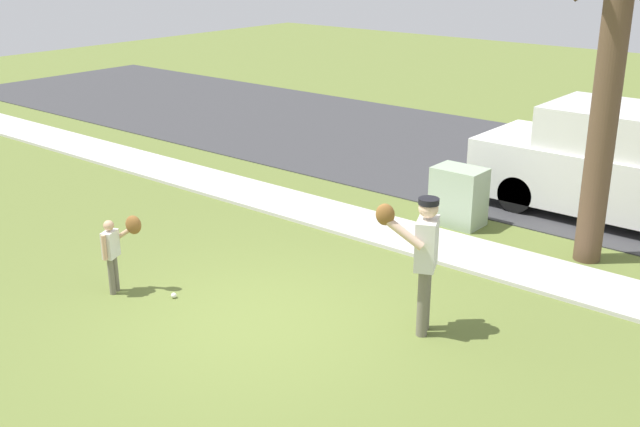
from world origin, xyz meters
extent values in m
plane|color=olive|center=(0.00, 3.50, 0.00)|extent=(48.00, 48.00, 0.00)
cube|color=beige|center=(0.00, 3.60, 0.03)|extent=(36.00, 1.20, 0.06)
cube|color=#38383A|center=(0.00, 8.60, 0.01)|extent=(36.00, 6.80, 0.02)
cylinder|color=#6B6656|center=(1.82, 1.04, 0.43)|extent=(0.14, 0.14, 0.85)
cylinder|color=#6B6656|center=(1.75, 1.19, 0.43)|extent=(0.14, 0.14, 0.85)
cube|color=silver|center=(1.79, 1.11, 1.16)|extent=(0.38, 0.47, 0.60)
sphere|color=beige|center=(1.79, 1.11, 1.59)|extent=(0.23, 0.23, 0.23)
cylinder|color=black|center=(1.79, 1.11, 1.68)|extent=(0.24, 0.24, 0.07)
cylinder|color=beige|center=(1.66, 0.78, 1.37)|extent=(0.52, 0.30, 0.41)
ellipsoid|color=brown|center=(1.48, 0.69, 1.56)|extent=(0.26, 0.22, 0.26)
cylinder|color=beige|center=(1.69, 1.35, 1.17)|extent=(0.10, 0.10, 0.57)
cylinder|color=#6B6656|center=(-2.04, -0.54, 0.26)|extent=(0.08, 0.08, 0.52)
cylinder|color=#6B6656|center=(-2.00, -0.64, 0.26)|extent=(0.08, 0.08, 0.52)
cube|color=silver|center=(-2.02, -0.59, 0.70)|extent=(0.23, 0.28, 0.37)
sphere|color=tan|center=(-2.02, -0.59, 0.96)|extent=(0.14, 0.14, 0.14)
cylinder|color=tan|center=(-1.94, -0.39, 0.83)|extent=(0.31, 0.18, 0.25)
ellipsoid|color=brown|center=(-1.83, -0.34, 0.95)|extent=(0.26, 0.22, 0.26)
cylinder|color=tan|center=(-1.96, -0.73, 0.71)|extent=(0.06, 0.06, 0.35)
sphere|color=white|center=(-1.27, -0.20, 0.04)|extent=(0.07, 0.07, 0.07)
cube|color=#9EB293|center=(0.20, 4.68, 0.49)|extent=(0.83, 0.58, 0.98)
cylinder|color=brown|center=(2.46, 4.59, 2.81)|extent=(0.39, 0.39, 5.63)
cube|color=silver|center=(2.24, 6.71, 0.70)|extent=(5.00, 1.95, 1.00)
cube|color=silver|center=(2.24, 6.71, 1.55)|extent=(2.75, 1.79, 0.70)
cylinder|color=black|center=(0.69, 7.58, 0.34)|extent=(0.64, 0.22, 0.64)
cylinder|color=black|center=(0.69, 5.85, 0.34)|extent=(0.64, 0.22, 0.64)
camera|label=1|loc=(6.14, -6.11, 4.51)|focal=43.27mm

